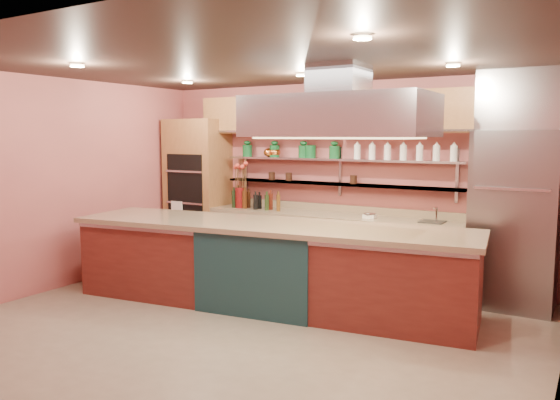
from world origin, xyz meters
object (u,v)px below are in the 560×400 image
Objects in this scene: copper_kettle at (269,152)px; green_canister at (311,152)px; kitchen_scale at (370,215)px; island at (268,265)px; flower_vase at (241,198)px; refrigerator at (514,220)px.

green_canister reaches higher than copper_kettle.
kitchen_scale is at bearing -7.24° from copper_kettle.
kitchen_scale is at bearing 56.25° from island.
flower_vase is (-1.40, 1.45, 0.58)m from island.
flower_vase is 2.12m from kitchen_scale.
green_canister is at bearing 169.61° from kitchen_scale.
copper_kettle reaches higher than island.
refrigerator reaches higher than kitchen_scale.
copper_kettle is at bearing 113.69° from island.
kitchen_scale is at bearing -12.17° from green_canister.
island is 26.12× the size of green_canister.
island is 2.15m from green_canister.
green_canister reaches higher than kitchen_scale.
refrigerator is at bearing -0.15° from flower_vase.
flower_vase is at bearing -150.08° from copper_kettle.
refrigerator is 3.93m from flower_vase.
island is 27.89× the size of copper_kettle.
green_canister reaches higher than flower_vase.
refrigerator is 2.94m from green_canister.
refrigerator is 11.41× the size of green_canister.
kitchen_scale is (0.71, 1.45, 0.47)m from island.
green_canister is at bearing 92.77° from island.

